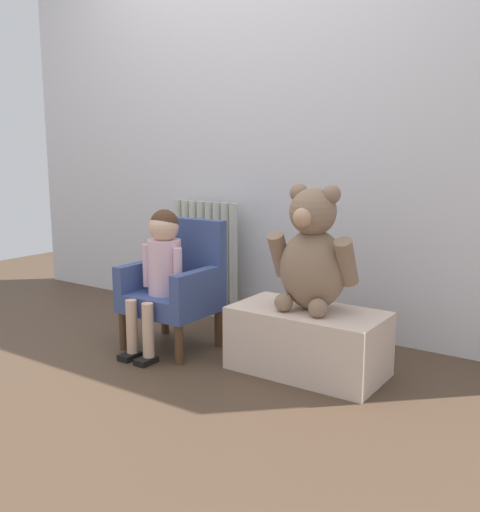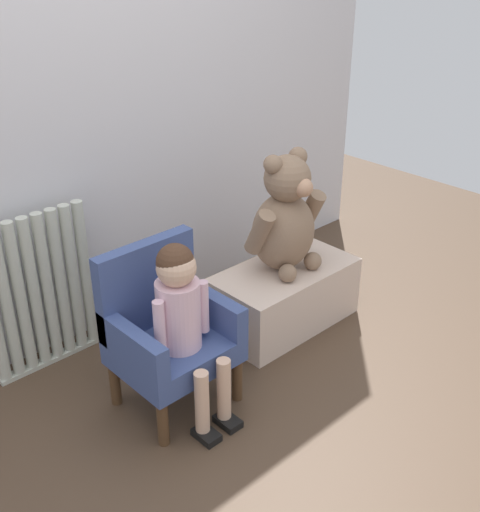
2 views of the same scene
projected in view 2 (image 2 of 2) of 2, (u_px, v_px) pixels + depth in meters
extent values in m
plane|color=#483526|center=(256.00, 454.00, 2.39)|extent=(6.00, 6.00, 0.00)
cube|color=silver|center=(57.00, 78.00, 2.59)|extent=(3.80, 0.05, 2.40)
cylinder|color=beige|center=(6.00, 303.00, 2.63)|extent=(0.05, 0.05, 0.69)
cylinder|color=beige|center=(20.00, 298.00, 2.67)|extent=(0.05, 0.05, 0.69)
cylinder|color=beige|center=(34.00, 293.00, 2.71)|extent=(0.05, 0.05, 0.69)
cylinder|color=beige|center=(47.00, 288.00, 2.75)|extent=(0.05, 0.05, 0.69)
cylinder|color=beige|center=(60.00, 283.00, 2.79)|extent=(0.05, 0.05, 0.69)
cylinder|color=beige|center=(73.00, 278.00, 2.82)|extent=(0.05, 0.05, 0.69)
cylinder|color=beige|center=(85.00, 273.00, 2.86)|extent=(0.05, 0.05, 0.69)
cube|color=beige|center=(52.00, 358.00, 2.89)|extent=(0.50, 0.05, 0.02)
cube|color=#3A4B80|center=(175.00, 351.00, 2.54)|extent=(0.44, 0.38, 0.10)
cube|color=#3A4B80|center=(146.00, 285.00, 2.54)|extent=(0.44, 0.06, 0.37)
cube|color=#3A4B80|center=(132.00, 345.00, 2.37)|extent=(0.06, 0.38, 0.14)
cube|color=#3A4B80|center=(210.00, 308.00, 2.60)|extent=(0.06, 0.38, 0.14)
cylinder|color=#4C331E|center=(163.00, 423.00, 2.39)|extent=(0.04, 0.04, 0.20)
cylinder|color=#4C331E|center=(237.00, 379.00, 2.62)|extent=(0.04, 0.04, 0.20)
cylinder|color=#4C331E|center=(115.00, 383.00, 2.60)|extent=(0.04, 0.04, 0.20)
cylinder|color=#4C331E|center=(188.00, 346.00, 2.83)|extent=(0.04, 0.04, 0.20)
cylinder|color=beige|center=(179.00, 315.00, 2.43)|extent=(0.17, 0.17, 0.28)
sphere|color=#D8AD8E|center=(176.00, 267.00, 2.33)|extent=(0.15, 0.15, 0.15)
sphere|color=#472D1E|center=(175.00, 262.00, 2.33)|extent=(0.14, 0.14, 0.14)
cylinder|color=#D8AD8E|center=(202.00, 402.00, 2.40)|extent=(0.06, 0.06, 0.27)
cube|color=black|center=(206.00, 435.00, 2.45)|extent=(0.07, 0.11, 0.03)
cylinder|color=#D8AD8E|center=(224.00, 389.00, 2.46)|extent=(0.06, 0.06, 0.27)
cube|color=black|center=(228.00, 421.00, 2.52)|extent=(0.07, 0.11, 0.03)
cylinder|color=beige|center=(160.00, 327.00, 2.35)|extent=(0.04, 0.04, 0.22)
cylinder|color=beige|center=(203.00, 307.00, 2.48)|extent=(0.04, 0.04, 0.22)
cube|color=beige|center=(284.00, 296.00, 3.11)|extent=(0.70, 0.38, 0.30)
ellipsoid|color=#866A53|center=(283.00, 231.00, 2.97)|extent=(0.31, 0.27, 0.37)
sphere|color=#866A53|center=(287.00, 178.00, 2.84)|extent=(0.21, 0.21, 0.21)
sphere|color=tan|center=(303.00, 188.00, 2.79)|extent=(0.09, 0.09, 0.09)
sphere|color=#866A53|center=(273.00, 165.00, 2.77)|extent=(0.09, 0.09, 0.09)
sphere|color=#866A53|center=(298.00, 156.00, 2.86)|extent=(0.09, 0.09, 0.09)
cylinder|color=#866A53|center=(260.00, 232.00, 2.84)|extent=(0.08, 0.16, 0.23)
cylinder|color=#866A53|center=(310.00, 211.00, 3.04)|extent=(0.08, 0.16, 0.23)
sphere|color=#866A53|center=(288.00, 273.00, 2.91)|extent=(0.09, 0.09, 0.09)
sphere|color=#866A53|center=(313.00, 261.00, 3.02)|extent=(0.09, 0.09, 0.09)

